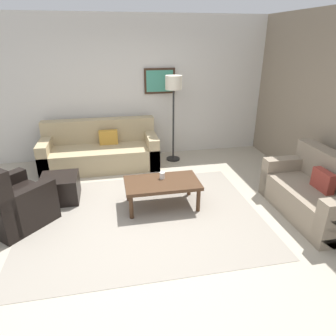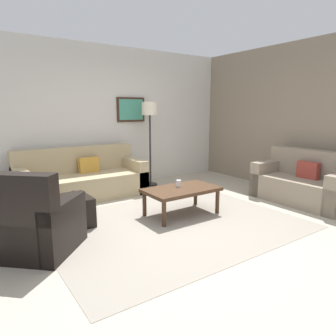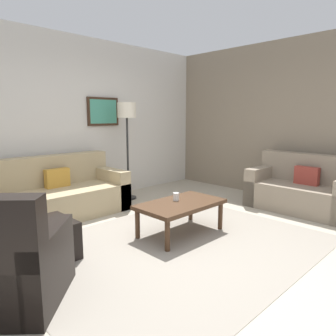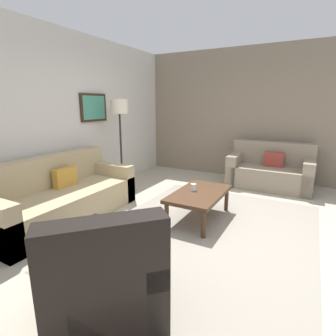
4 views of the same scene
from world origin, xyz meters
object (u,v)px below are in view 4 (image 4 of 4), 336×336
armchair_leather (105,289)px  coffee_table (199,195)px  ottoman (97,246)px  cup (193,187)px  lamp_standing (120,116)px  couch_loveseat (270,172)px  framed_artwork (94,108)px  couch_main (58,198)px

armchair_leather → coffee_table: size_ratio=1.03×
ottoman → coffee_table: size_ratio=0.51×
ottoman → cup: size_ratio=5.64×
ottoman → lamp_standing: bearing=32.3°
couch_loveseat → cup: size_ratio=15.70×
cup → lamp_standing: 2.04m
cup → framed_artwork: 2.45m
couch_loveseat → armchair_leather: 4.28m
coffee_table → lamp_standing: lamp_standing is taller
ottoman → cup: (1.55, -0.40, 0.26)m
cup → framed_artwork: size_ratio=0.16×
couch_loveseat → framed_artwork: size_ratio=2.49×
ottoman → framed_artwork: (1.90, 1.76, 1.36)m
couch_loveseat → armchair_leather: bearing=172.6°
cup → lamp_standing: lamp_standing is taller
ottoman → framed_artwork: 2.93m
couch_main → ottoman: size_ratio=3.93×
coffee_table → lamp_standing: size_ratio=0.64×
coffee_table → cup: (0.02, 0.10, 0.10)m
armchair_leather → lamp_standing: (2.66, 1.93, 1.10)m
lamp_standing → armchair_leather: bearing=-144.0°
couch_main → lamp_standing: (1.47, -0.01, 1.11)m
cup → lamp_standing: bearing=72.4°
cup → couch_loveseat: bearing=-19.7°
armchair_leather → lamp_standing: bearing=36.0°
coffee_table → cup: size_ratio=11.08×
couch_main → cup: size_ratio=22.16×
couch_main → couch_loveseat: 3.94m
couch_loveseat → ottoman: (-3.68, 1.16, -0.10)m
couch_loveseat → ottoman: bearing=162.5°
couch_main → framed_artwork: 1.85m
couch_main → framed_artwork: bearing=18.6°
ottoman → lamp_standing: 2.76m
couch_main → ottoman: couch_main is taller
couch_main → framed_artwork: framed_artwork is taller
couch_main → coffee_table: 2.04m
couch_loveseat → ottoman: size_ratio=2.78×
couch_main → couch_loveseat: same height
framed_artwork → ottoman: bearing=-137.2°
ottoman → couch_main: bearing=64.9°
couch_loveseat → ottoman: 3.86m
couch_main → framed_artwork: (1.28, 0.43, 1.26)m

